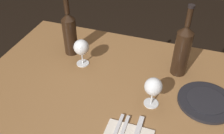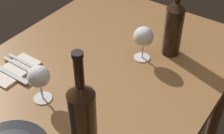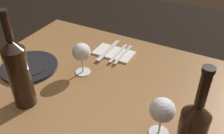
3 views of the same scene
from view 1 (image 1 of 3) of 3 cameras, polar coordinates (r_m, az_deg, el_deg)
The scene contains 8 objects.
dining_table at distance 1.29m, azimuth 0.04°, elevation -6.76°, with size 1.30×0.90×0.74m.
wine_glass_left at distance 1.08m, azimuth 9.28°, elevation -4.53°, with size 0.08×0.08×0.14m.
wine_glass_right at distance 1.30m, azimuth -6.91°, elevation 4.34°, with size 0.08×0.08×0.15m.
wine_bottle at distance 1.39m, azimuth -9.52°, elevation 7.71°, with size 0.07×0.07×0.35m.
wine_bottle_second at distance 1.26m, azimuth 15.56°, elevation 3.85°, with size 0.08×0.08×0.37m.
dinner_plate at distance 1.21m, azimuth 20.43°, elevation -7.26°, with size 0.25×0.25×0.02m.
fork_inner at distance 1.03m, azimuth 2.33°, elevation -14.60°, with size 0.01×0.18×0.00m.
fork_outer at distance 1.03m, azimuth 0.96°, elevation -14.25°, with size 0.01×0.18×0.00m.
Camera 1 is at (0.29, -0.86, 1.58)m, focal length 40.61 mm.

